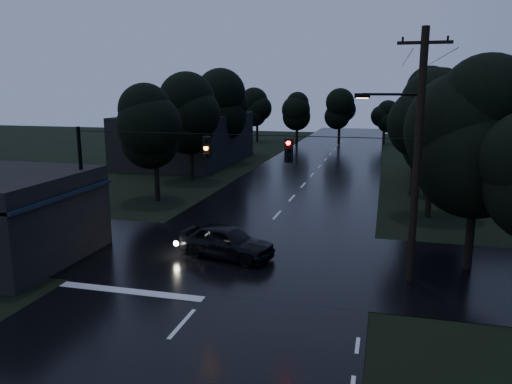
% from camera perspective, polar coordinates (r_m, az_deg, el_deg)
% --- Properties ---
extents(main_road, '(12.00, 120.00, 0.02)m').
position_cam_1_polar(main_road, '(40.53, 5.41, 0.75)').
color(main_road, black).
rests_on(main_road, ground).
extents(cross_street, '(60.00, 9.00, 0.02)m').
position_cam_1_polar(cross_street, '(23.50, -1.74, -7.43)').
color(cross_street, black).
rests_on(cross_street, ground).
extents(building_far_right, '(10.00, 14.00, 4.40)m').
position_cam_1_polar(building_far_right, '(44.32, 24.55, 3.56)').
color(building_far_right, black).
rests_on(building_far_right, ground).
extents(building_far_left, '(10.00, 16.00, 5.00)m').
position_cam_1_polar(building_far_left, '(53.54, -7.79, 6.09)').
color(building_far_left, black).
rests_on(building_far_left, ground).
extents(utility_pole_main, '(3.50, 0.30, 10.00)m').
position_cam_1_polar(utility_pole_main, '(20.47, 17.72, 4.28)').
color(utility_pole_main, black).
rests_on(utility_pole_main, ground).
extents(utility_pole_far, '(2.00, 0.30, 7.50)m').
position_cam_1_polar(utility_pole_far, '(37.54, 17.68, 5.35)').
color(utility_pole_far, black).
rests_on(utility_pole_far, ground).
extents(anchor_pole_left, '(0.18, 0.18, 6.00)m').
position_cam_1_polar(anchor_pole_left, '(24.97, -19.22, 0.20)').
color(anchor_pole_left, black).
rests_on(anchor_pole_left, ground).
extents(span_signals, '(15.00, 0.37, 1.12)m').
position_cam_1_polar(span_signals, '(21.21, -1.15, 5.05)').
color(span_signals, black).
rests_on(span_signals, ground).
extents(tree_corner_near, '(4.48, 4.48, 9.44)m').
position_cam_1_polar(tree_corner_near, '(22.66, 24.17, 6.36)').
color(tree_corner_near, black).
rests_on(tree_corner_near, ground).
extents(tree_left_a, '(3.92, 3.92, 8.26)m').
position_cam_1_polar(tree_left_a, '(34.90, -11.51, 7.47)').
color(tree_left_a, black).
rests_on(tree_left_a, ground).
extents(tree_left_b, '(4.20, 4.20, 8.85)m').
position_cam_1_polar(tree_left_b, '(42.42, -7.50, 8.85)').
color(tree_left_b, black).
rests_on(tree_left_b, ground).
extents(tree_left_c, '(4.48, 4.48, 9.44)m').
position_cam_1_polar(tree_left_c, '(51.99, -3.96, 9.86)').
color(tree_left_c, black).
rests_on(tree_left_c, ground).
extents(tree_right_a, '(4.20, 4.20, 8.85)m').
position_cam_1_polar(tree_right_a, '(31.47, 19.69, 7.26)').
color(tree_right_a, black).
rests_on(tree_right_a, ground).
extents(tree_right_b, '(4.48, 4.48, 9.44)m').
position_cam_1_polar(tree_right_b, '(39.46, 19.64, 8.60)').
color(tree_right_b, black).
rests_on(tree_right_b, ground).
extents(tree_right_c, '(4.76, 4.76, 10.03)m').
position_cam_1_polar(tree_right_c, '(49.46, 19.41, 9.57)').
color(tree_right_c, black).
rests_on(tree_right_c, ground).
extents(car, '(4.84, 2.82, 1.55)m').
position_cam_1_polar(car, '(23.26, -3.37, -5.64)').
color(car, black).
rests_on(car, ground).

